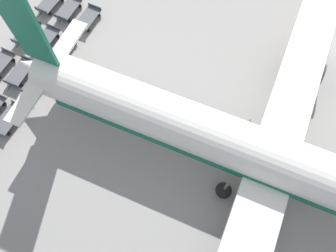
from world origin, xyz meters
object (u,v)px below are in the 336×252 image
Objects in this scene: airplane at (289,166)px; baggage_dolly_row_mid_b_col_c at (37,81)px; baggage_dolly_row_mid_b_col_b at (63,48)px; baggage_dolly_row_mid_b_col_d at (9,119)px; baggage_dolly_row_mid_a_col_b at (45,40)px; baggage_dolly_row_mid_b_col_a at (88,19)px; baggage_dolly_row_mid_a_col_c at (20,72)px; baggage_dolly_row_near_col_a at (50,2)px; baggage_dolly_row_mid_a_col_a at (68,9)px; baggage_dolly_row_near_col_b at (27,33)px.

airplane is 22.61m from baggage_dolly_row_mid_b_col_c.
airplane is 22.81m from baggage_dolly_row_mid_b_col_b.
baggage_dolly_row_mid_b_col_b is 1.00× the size of baggage_dolly_row_mid_b_col_c.
airplane is 12.26× the size of baggage_dolly_row_mid_b_col_d.
baggage_dolly_row_mid_a_col_b is at bearing -103.29° from airplane.
baggage_dolly_row_mid_b_col_b is 1.00× the size of baggage_dolly_row_mid_b_col_d.
baggage_dolly_row_mid_b_col_c is (8.19, -1.12, 0.00)m from baggage_dolly_row_mid_b_col_a.
baggage_dolly_row_mid_a_col_c and baggage_dolly_row_mid_b_col_a have the same top height.
baggage_dolly_row_near_col_a is 4.58m from baggage_dolly_row_mid_b_col_a.
baggage_dolly_row_near_col_b is at bearing -30.23° from baggage_dolly_row_mid_a_col_a.
baggage_dolly_row_mid_a_col_a is 1.00× the size of baggage_dolly_row_mid_b_col_a.
baggage_dolly_row_mid_a_col_b is at bearing -35.65° from baggage_dolly_row_mid_b_col_a.
baggage_dolly_row_mid_a_col_b is (4.40, 1.84, 0.00)m from baggage_dolly_row_near_col_a.
baggage_dolly_row_mid_a_col_a and baggage_dolly_row_mid_b_col_d have the same top height.
baggage_dolly_row_mid_b_col_c is (-1.24, -22.41, -2.79)m from airplane.
baggage_dolly_row_mid_b_col_d is at bearing -82.64° from airplane.
baggage_dolly_row_near_col_b is 4.09m from baggage_dolly_row_mid_b_col_b.
baggage_dolly_row_mid_b_col_c is at bearing 21.18° from baggage_dolly_row_near_col_a.
baggage_dolly_row_mid_a_col_a is at bearing 175.60° from baggage_dolly_row_mid_a_col_b.
baggage_dolly_row_mid_b_col_c and baggage_dolly_row_mid_b_col_d have the same top height.
baggage_dolly_row_mid_b_col_c is at bearing -93.17° from airplane.
baggage_dolly_row_mid_a_col_c is 1.00× the size of baggage_dolly_row_mid_b_col_b.
baggage_dolly_row_mid_b_col_d is at bearing 3.78° from baggage_dolly_row_mid_a_col_a.
airplane is at bearing 67.29° from baggage_dolly_row_mid_a_col_a.
baggage_dolly_row_mid_a_col_b is (-5.67, -23.99, -2.79)m from airplane.
baggage_dolly_row_mid_a_col_b is at bearing 174.89° from baggage_dolly_row_mid_a_col_c.
baggage_dolly_row_mid_b_col_d is (12.85, 0.85, 0.00)m from baggage_dolly_row_mid_a_col_a.
baggage_dolly_row_mid_a_col_a and baggage_dolly_row_mid_b_col_b have the same top height.
baggage_dolly_row_mid_b_col_b is at bearing 20.43° from baggage_dolly_row_mid_a_col_a.
baggage_dolly_row_mid_b_col_d is (8.35, -0.83, 0.00)m from baggage_dolly_row_mid_b_col_b.
baggage_dolly_row_mid_a_col_a is at bearing -176.22° from baggage_dolly_row_mid_b_col_d.
baggage_dolly_row_mid_b_col_d is at bearing 7.77° from baggage_dolly_row_mid_a_col_b.
baggage_dolly_row_mid_b_col_a is 12.47m from baggage_dolly_row_mid_b_col_d.
baggage_dolly_row_near_col_a is 1.01× the size of baggage_dolly_row_near_col_b.
baggage_dolly_row_near_col_b is at bearing -52.62° from baggage_dolly_row_mid_b_col_a.
baggage_dolly_row_near_col_a is at bearing -111.29° from airplane.
airplane reaches higher than baggage_dolly_row_mid_b_col_b.
baggage_dolly_row_mid_a_col_c is at bearing -161.16° from baggage_dolly_row_mid_b_col_d.
baggage_dolly_row_mid_b_col_d is at bearing 18.84° from baggage_dolly_row_mid_a_col_c.
baggage_dolly_row_mid_b_col_c is at bearing 38.78° from baggage_dolly_row_near_col_b.
baggage_dolly_row_mid_b_col_a is 8.27m from baggage_dolly_row_mid_b_col_c.
baggage_dolly_row_mid_b_col_c is (0.33, 1.95, 0.00)m from baggage_dolly_row_mid_a_col_c.
baggage_dolly_row_mid_b_col_a is 4.09m from baggage_dolly_row_mid_b_col_b.
baggage_dolly_row_near_col_b is 2.08m from baggage_dolly_row_mid_a_col_b.
baggage_dolly_row_mid_b_col_b is at bearing 148.26° from baggage_dolly_row_mid_a_col_c.
baggage_dolly_row_mid_a_col_a is at bearing 149.77° from baggage_dolly_row_near_col_b.
baggage_dolly_row_mid_b_col_b and baggage_dolly_row_mid_b_col_c have the same top height.
baggage_dolly_row_mid_a_col_a is at bearing 175.25° from baggage_dolly_row_mid_a_col_c.
baggage_dolly_row_near_col_b and baggage_dolly_row_mid_a_col_a have the same top height.
baggage_dolly_row_mid_a_col_c is 0.99× the size of baggage_dolly_row_mid_b_col_d.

